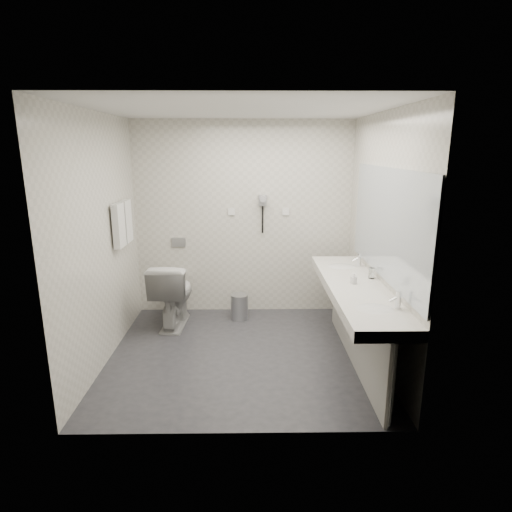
{
  "coord_description": "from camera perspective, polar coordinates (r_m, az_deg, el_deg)",
  "views": [
    {
      "loc": [
        0.09,
        -4.14,
        2.15
      ],
      "look_at": [
        0.15,
        0.15,
        1.05
      ],
      "focal_mm": 29.64,
      "sensor_mm": 36.0,
      "label": 1
    }
  ],
  "objects": [
    {
      "name": "towel_rail",
      "position": [
        4.94,
        -17.86,
        6.72
      ],
      "size": [
        0.02,
        0.62,
        0.02
      ],
      "primitive_type": "cylinder",
      "rotation": [
        1.57,
        0.0,
        0.0
      ],
      "color": "silver",
      "rests_on": "wall_left"
    },
    {
      "name": "dryer_cradle",
      "position": [
        5.45,
        0.9,
        7.53
      ],
      "size": [
        0.1,
        0.04,
        0.14
      ],
      "primitive_type": "cube",
      "color": "gray",
      "rests_on": "wall_back"
    },
    {
      "name": "vanity_post_near",
      "position": [
        3.57,
        17.82,
        -16.2
      ],
      "size": [
        0.06,
        0.06,
        0.75
      ],
      "primitive_type": "cylinder",
      "color": "silver",
      "rests_on": "floor"
    },
    {
      "name": "wall_right",
      "position": [
        4.43,
        16.42,
        2.08
      ],
      "size": [
        0.0,
        2.6,
        2.6
      ],
      "primitive_type": "plane",
      "rotation": [
        1.57,
        0.0,
        -1.57
      ],
      "color": "beige",
      "rests_on": "floor"
    },
    {
      "name": "wall_back",
      "position": [
        5.51,
        -1.73,
        4.98
      ],
      "size": [
        2.8,
        0.0,
        2.8
      ],
      "primitive_type": "plane",
      "rotation": [
        1.57,
        0.0,
        0.0
      ],
      "color": "beige",
      "rests_on": "floor"
    },
    {
      "name": "wall_front",
      "position": [
        2.98,
        -2.51,
        -3.21
      ],
      "size": [
        2.8,
        0.0,
        2.8
      ],
      "primitive_type": "plane",
      "rotation": [
        -1.57,
        0.0,
        0.0
      ],
      "color": "beige",
      "rests_on": "floor"
    },
    {
      "name": "vanity_counter",
      "position": [
        4.29,
        13.24,
        -4.36
      ],
      "size": [
        0.55,
        2.2,
        0.1
      ],
      "primitive_type": "cube",
      "color": "silver",
      "rests_on": "floor"
    },
    {
      "name": "faucet_near",
      "position": [
        3.72,
        18.66,
        -5.64
      ],
      "size": [
        0.04,
        0.04,
        0.15
      ],
      "primitive_type": "cylinder",
      "color": "silver",
      "rests_on": "vanity_counter"
    },
    {
      "name": "dryer_cord",
      "position": [
        5.47,
        0.89,
        4.91
      ],
      "size": [
        0.02,
        0.02,
        0.35
      ],
      "primitive_type": "cylinder",
      "color": "black",
      "rests_on": "dryer_cradle"
    },
    {
      "name": "toilet",
      "position": [
        5.33,
        -11.15,
        -5.0
      ],
      "size": [
        0.5,
        0.83,
        0.81
      ],
      "primitive_type": "imported",
      "rotation": [
        0.0,
        0.0,
        3.09
      ],
      "color": "silver",
      "rests_on": "floor"
    },
    {
      "name": "mirror",
      "position": [
        4.2,
        17.2,
        4.16
      ],
      "size": [
        0.02,
        2.2,
        1.05
      ],
      "primitive_type": "cube",
      "color": "#B2BCC6",
      "rests_on": "wall_right"
    },
    {
      "name": "basin_far",
      "position": [
        4.88,
        11.47,
        -1.53
      ],
      "size": [
        0.4,
        0.31,
        0.05
      ],
      "primitive_type": "ellipsoid",
      "color": "silver",
      "rests_on": "vanity_counter"
    },
    {
      "name": "switch_plate_a",
      "position": [
        5.49,
        -3.31,
        5.98
      ],
      "size": [
        0.09,
        0.02,
        0.09
      ],
      "primitive_type": "cube",
      "color": "silver",
      "rests_on": "wall_back"
    },
    {
      "name": "dryer_barrel",
      "position": [
        5.38,
        0.92,
        7.76
      ],
      "size": [
        0.08,
        0.14,
        0.08
      ],
      "primitive_type": "cylinder",
      "rotation": [
        1.57,
        0.0,
        0.0
      ],
      "color": "gray",
      "rests_on": "dryer_cradle"
    },
    {
      "name": "glass_left",
      "position": [
        4.49,
        15.35,
        -2.24
      ],
      "size": [
        0.08,
        0.08,
        0.11
      ],
      "primitive_type": "cylinder",
      "rotation": [
        0.0,
        0.0,
        0.38
      ],
      "color": "silver",
      "rests_on": "vanity_counter"
    },
    {
      "name": "basin_near",
      "position": [
        3.69,
        15.66,
        -7.06
      ],
      "size": [
        0.4,
        0.31,
        0.05
      ],
      "primitive_type": "ellipsoid",
      "color": "silver",
      "rests_on": "vanity_counter"
    },
    {
      "name": "wall_left",
      "position": [
        4.49,
        -20.18,
        1.93
      ],
      "size": [
        0.0,
        2.6,
        2.6
      ],
      "primitive_type": "plane",
      "rotation": [
        1.57,
        0.0,
        1.57
      ],
      "color": "beige",
      "rests_on": "floor"
    },
    {
      "name": "flush_plate",
      "position": [
        5.63,
        -10.39,
        1.85
      ],
      "size": [
        0.18,
        0.02,
        0.12
      ],
      "primitive_type": "cube",
      "color": "#B2B5BA",
      "rests_on": "wall_back"
    },
    {
      "name": "towel_near",
      "position": [
        4.84,
        -18.02,
        3.92
      ],
      "size": [
        0.07,
        0.24,
        0.48
      ],
      "primitive_type": "cube",
      "color": "silver",
      "rests_on": "towel_rail"
    },
    {
      "name": "towel_far",
      "position": [
        5.1,
        -17.12,
        4.5
      ],
      "size": [
        0.07,
        0.24,
        0.48
      ],
      "primitive_type": "cube",
      "color": "silver",
      "rests_on": "towel_rail"
    },
    {
      "name": "vanity_post_far",
      "position": [
        5.4,
        10.95,
        -5.09
      ],
      "size": [
        0.06,
        0.06,
        0.75
      ],
      "primitive_type": "cylinder",
      "color": "silver",
      "rests_on": "floor"
    },
    {
      "name": "switch_plate_b",
      "position": [
        5.5,
        4.03,
        5.99
      ],
      "size": [
        0.09,
        0.02,
        0.09
      ],
      "primitive_type": "cube",
      "color": "silver",
      "rests_on": "wall_back"
    },
    {
      "name": "ceiling",
      "position": [
        4.15,
        -2.16,
        19.21
      ],
      "size": [
        2.8,
        2.8,
        0.0
      ],
      "primitive_type": "plane",
      "rotation": [
        3.14,
        0.0,
        0.0
      ],
      "color": "silver",
      "rests_on": "wall_back"
    },
    {
      "name": "bin_lid",
      "position": [
        5.43,
        -2.25,
        -5.29
      ],
      "size": [
        0.23,
        0.23,
        0.02
      ],
      "primitive_type": "cylinder",
      "color": "#B2B5BA",
      "rests_on": "pedal_bin"
    },
    {
      "name": "pedal_bin",
      "position": [
        5.48,
        -2.23,
        -6.92
      ],
      "size": [
        0.3,
        0.3,
        0.32
      ],
      "primitive_type": "cylinder",
      "rotation": [
        0.0,
        0.0,
        -0.44
      ],
      "color": "#B2B5BA",
      "rests_on": "floor"
    },
    {
      "name": "faucet_far",
      "position": [
        4.91,
        13.75,
        -0.5
      ],
      "size": [
        0.04,
        0.04,
        0.15
      ],
      "primitive_type": "cylinder",
      "color": "silver",
      "rests_on": "vanity_counter"
    },
    {
      "name": "floor",
      "position": [
        4.66,
        -1.87,
        -13.07
      ],
      "size": [
        2.8,
        2.8,
        0.0
      ],
      "primitive_type": "plane",
      "color": "#29292E",
      "rests_on": "ground"
    },
    {
      "name": "soap_bottle_a",
      "position": [
        4.27,
        13.05,
        -2.99
      ],
      "size": [
        0.07,
        0.07,
        0.11
      ],
      "primitive_type": "imported",
      "rotation": [
        0.0,
        0.0,
        0.51
      ],
      "color": "beige",
      "rests_on": "vanity_counter"
    },
    {
      "name": "vanity_panel",
      "position": [
        4.45,
        13.24,
        -9.54
      ],
      "size": [
        0.03,
        2.15,
        0.75
      ],
      "primitive_type": "cube",
      "color": "gray",
      "rests_on": "floor"
    }
  ]
}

